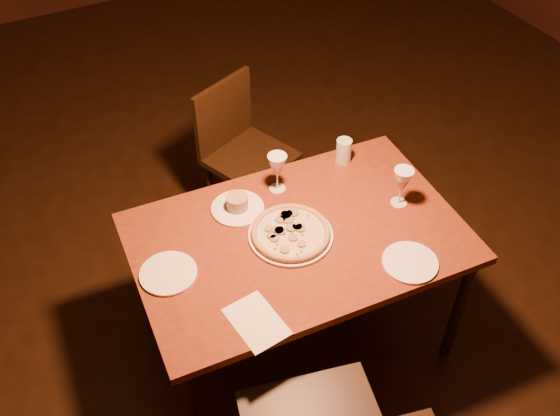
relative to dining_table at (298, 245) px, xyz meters
name	(u,v)px	position (x,y,z in m)	size (l,w,h in m)	color
floor	(297,279)	(0.17, 0.30, -0.63)	(7.00, 7.00, 0.00)	black
dining_table	(298,245)	(0.00, 0.00, 0.00)	(1.34, 0.91, 0.69)	brown
chair_far	(241,148)	(0.15, 0.88, -0.18)	(0.50, 0.50, 0.80)	black
pizza_plate	(291,233)	(-0.03, 0.01, 0.08)	(0.33, 0.33, 0.04)	white
ramekin_saucer	(237,205)	(-0.15, 0.24, 0.08)	(0.22, 0.22, 0.07)	white
wine_glass_far	(277,173)	(0.05, 0.28, 0.15)	(0.08, 0.08, 0.18)	#C87053
wine_glass_right	(401,187)	(0.46, -0.03, 0.15)	(0.08, 0.08, 0.18)	#C87053
water_tumbler	(344,151)	(0.40, 0.31, 0.12)	(0.07, 0.07, 0.11)	silver
side_plate_left	(168,273)	(-0.52, 0.05, 0.07)	(0.21, 0.21, 0.01)	white
side_plate_near	(410,263)	(0.30, -0.32, 0.07)	(0.21, 0.21, 0.01)	white
menu_card	(256,322)	(-0.33, -0.30, 0.06)	(0.15, 0.23, 0.00)	white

